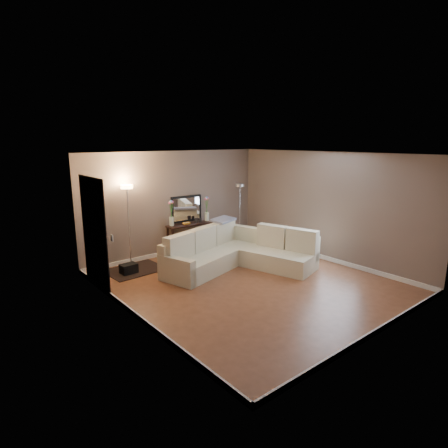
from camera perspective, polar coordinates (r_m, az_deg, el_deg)
floor at (r=7.77m, az=3.78°, el=-8.99°), size 5.00×5.50×0.01m
ceiling at (r=7.22m, az=4.09°, el=10.62°), size 5.00×5.50×0.01m
wall_back at (r=9.55m, az=-7.47°, el=3.19°), size 5.00×0.02×2.60m
wall_front at (r=5.76m, az=23.08°, el=-4.13°), size 5.00×0.02×2.60m
wall_left at (r=6.00m, az=-13.88°, el=-2.80°), size 0.02×5.50×2.60m
wall_right at (r=9.26m, az=15.36°, el=2.53°), size 0.02×5.50×2.60m
baseboard_back at (r=9.81m, az=-7.18°, el=-4.05°), size 5.00×0.03×0.10m
baseboard_front at (r=6.23m, az=21.83°, el=-15.17°), size 5.00×0.03×0.10m
baseboard_left at (r=6.45m, az=-13.07°, el=-13.52°), size 0.03×5.50×0.10m
baseboard_right at (r=9.53m, az=14.83°, el=-4.90°), size 0.03×5.50×0.10m
doorway at (r=7.59m, az=-19.16°, el=-1.45°), size 0.02×1.20×2.20m
switch_plate at (r=6.79m, az=-16.71°, el=-2.03°), size 0.02×0.08×0.12m
sectional_sofa at (r=8.60m, az=1.61°, el=-4.35°), size 3.18×2.64×0.92m
throw_blanket at (r=9.17m, az=-0.11°, el=0.66°), size 0.75×0.57×0.09m
console_table at (r=9.67m, az=-5.58°, el=-1.94°), size 1.25×0.41×0.76m
leaning_mirror at (r=9.69m, az=-5.75°, el=2.32°), size 0.87×0.10×0.68m
table_decor at (r=9.59m, az=-5.15°, el=0.28°), size 0.52×0.12×0.12m
flower_vase_left at (r=9.32m, az=-8.02°, el=1.38°), size 0.14×0.12×0.65m
flower_vase_right at (r=9.84m, az=-2.65°, el=2.09°), size 0.14×0.12×0.65m
floor_lamp_lit at (r=8.72m, az=-14.42°, el=2.20°), size 0.28×0.28×1.89m
floor_lamp_unlit at (r=10.32m, az=2.43°, el=3.42°), size 0.25×0.25×1.69m
charcoal_rug at (r=8.71m, az=-13.40°, el=-6.80°), size 1.28×0.99×0.02m
black_bag at (r=8.49m, az=-14.32°, el=-6.65°), size 0.36×0.27×0.23m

